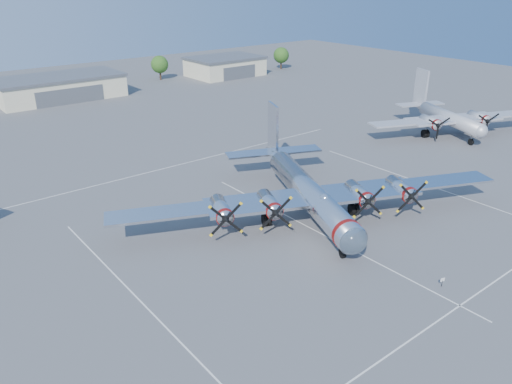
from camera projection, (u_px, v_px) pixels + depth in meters
ground at (293, 219)px, 60.23m from camera, size 260.00×260.00×0.00m
parking_lines at (303, 224)px, 58.97m from camera, size 60.00×50.08×0.01m
hangar_center at (59, 87)px, 117.91m from camera, size 28.60×14.60×5.40m
hangar_east at (225, 66)px, 145.33m from camera, size 20.60×14.60×5.40m
tree_east at (160, 64)px, 138.78m from camera, size 4.80×4.80×6.64m
tree_far_east at (281, 55)px, 154.75m from camera, size 4.80×4.80×6.64m
main_bomber_b29 at (305, 213)px, 61.88m from camera, size 56.26×48.44×10.47m
twin_engine_east at (444, 133)px, 92.99m from camera, size 38.70×33.82×10.22m
info_placard at (442, 281)px, 46.93m from camera, size 0.49×0.16×0.94m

